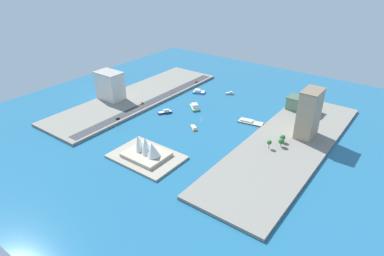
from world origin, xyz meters
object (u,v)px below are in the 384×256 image
at_px(suv_black, 118,118).
at_px(pickup_red, 196,82).
at_px(patrol_launch_navy, 165,112).
at_px(opera_landmark, 147,150).
at_px(catamaran_blue, 199,92).
at_px(yacht_sleek_gray, 230,93).
at_px(taxi_yellow_cab, 142,103).
at_px(traffic_light_waterfront, 172,92).
at_px(apartment_midrise_tan, 309,114).
at_px(barge_flat_brown, 250,122).
at_px(terminal_long_green, 301,104).
at_px(ferry_green_doubledeck, 194,107).
at_px(water_taxi_orange, 194,128).
at_px(hotel_broad_white, 110,85).

distance_m(suv_black, pickup_red, 142.47).
bearing_deg(patrol_launch_navy, opera_landmark, 120.89).
bearing_deg(pickup_red, catamaran_blue, 131.54).
bearing_deg(catamaran_blue, yacht_sleek_gray, -150.54).
xyz_separation_m(yacht_sleek_gray, taxi_yellow_cab, (63.87, 93.38, 2.37)).
bearing_deg(yacht_sleek_gray, traffic_light_waterfront, 44.28).
xyz_separation_m(catamaran_blue, apartment_midrise_tan, (-152.18, 34.03, 24.81)).
distance_m(barge_flat_brown, apartment_midrise_tan, 64.28).
height_order(catamaran_blue, terminal_long_green, terminal_long_green).
height_order(terminal_long_green, traffic_light_waterfront, terminal_long_green).
relative_size(yacht_sleek_gray, suv_black, 2.52).
distance_m(terminal_long_green, opera_landmark, 189.12).
height_order(barge_flat_brown, catamaran_blue, catamaran_blue).
bearing_deg(yacht_sleek_gray, terminal_long_green, -178.63).
height_order(apartment_midrise_tan, traffic_light_waterfront, apartment_midrise_tan).
xyz_separation_m(barge_flat_brown, ferry_green_doubledeck, (68.50, 5.95, 1.25)).
distance_m(catamaran_blue, pickup_red, 31.75).
bearing_deg(water_taxi_orange, apartment_midrise_tan, -153.33).
height_order(patrol_launch_navy, opera_landmark, opera_landmark).
distance_m(patrol_launch_navy, suv_black, 53.42).
bearing_deg(ferry_green_doubledeck, patrol_launch_navy, 57.01).
bearing_deg(apartment_midrise_tan, ferry_green_doubledeck, 4.00).
relative_size(terminal_long_green, traffic_light_waterfront, 4.76).
distance_m(barge_flat_brown, catamaran_blue, 100.25).
xyz_separation_m(patrol_launch_navy, taxi_yellow_cab, (34.70, 1.19, 2.17)).
bearing_deg(water_taxi_orange, traffic_light_waterfront, -35.65).
bearing_deg(apartment_midrise_tan, barge_flat_brown, 2.88).
relative_size(hotel_broad_white, opera_landmark, 0.91).
bearing_deg(traffic_light_waterfront, terminal_long_green, -159.64).
xyz_separation_m(catamaran_blue, opera_landmark, (-53.24, 152.66, 6.80)).
bearing_deg(opera_landmark, traffic_light_waterfront, -59.38).
distance_m(water_taxi_orange, catamaran_blue, 99.28).
height_order(apartment_midrise_tan, terminal_long_green, apartment_midrise_tan).
bearing_deg(apartment_midrise_tan, taxi_yellow_cab, 12.38).
height_order(suv_black, opera_landmark, opera_landmark).
distance_m(patrol_launch_navy, terminal_long_green, 153.72).
height_order(barge_flat_brown, hotel_broad_white, hotel_broad_white).
height_order(barge_flat_brown, traffic_light_waterfront, traffic_light_waterfront).
bearing_deg(apartment_midrise_tan, patrol_launch_navy, 14.75).
xyz_separation_m(barge_flat_brown, taxi_yellow_cab, (122.49, 36.87, 2.58)).
bearing_deg(terminal_long_green, water_taxi_orange, 55.35).
xyz_separation_m(apartment_midrise_tan, pickup_red, (173.19, -57.75, -22.80)).
height_order(yacht_sleek_gray, catamaran_blue, catamaran_blue).
relative_size(yacht_sleek_gray, catamaran_blue, 0.61).
bearing_deg(catamaran_blue, water_taxi_orange, 122.74).
xyz_separation_m(patrol_launch_navy, pickup_red, (26.39, -96.39, 2.11)).
height_order(yacht_sleek_gray, terminal_long_green, terminal_long_green).
relative_size(water_taxi_orange, pickup_red, 2.73).
bearing_deg(catamaran_blue, pickup_red, -48.46).
distance_m(suv_black, traffic_light_waterfront, 86.94).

